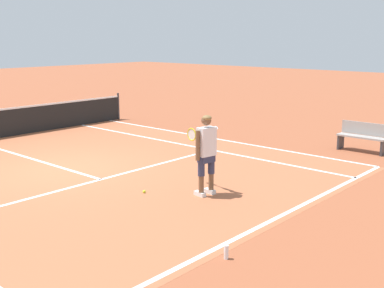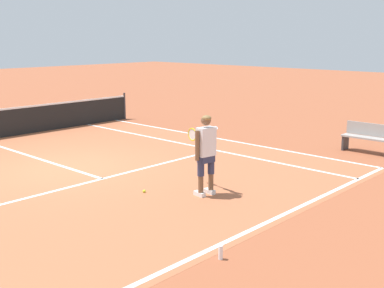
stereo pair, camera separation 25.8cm
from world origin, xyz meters
The scene contains 11 objects.
ground_plane centered at (0.00, 0.00, 0.00)m, with size 80.00×80.00×0.00m, color #9E5133.
court_inner_surface centered at (0.00, -0.52, 0.00)m, with size 10.98×11.24×0.00m, color #B2603D.
line_baseline centered at (0.00, -5.95, 0.00)m, with size 10.98×0.10×0.01m, color white.
line_service centered at (0.00, -1.50, 0.00)m, with size 8.23×0.10×0.01m, color white.
line_centre_service centered at (0.00, 1.70, 0.00)m, with size 0.10×6.40×0.01m, color white.
line_singles_right centered at (4.12, -0.52, 0.00)m, with size 0.10×10.84×0.01m, color white.
line_doubles_right centered at (5.49, -0.52, 0.00)m, with size 0.10×10.84×0.01m, color white.
tennis_player centered at (0.77, -4.07, 0.99)m, with size 0.76×1.08×1.71m.
tennis_ball_near_feet centered at (-0.02, -3.01, 0.03)m, with size 0.07×0.07×0.07m, color #CCE02D.
courtside_bench centered at (6.88, -4.91, 0.45)m, with size 0.40×1.40×0.85m.
water_bottle centered at (-1.39, -6.29, 0.11)m, with size 0.07×0.07×0.22m, color white.
Camera 2 is at (-6.68, -10.64, 3.27)m, focal length 45.86 mm.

